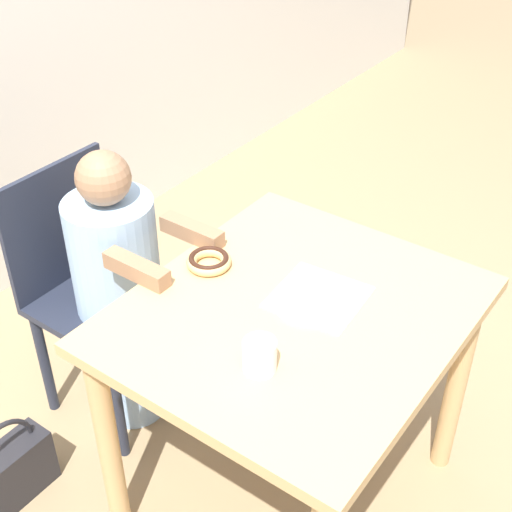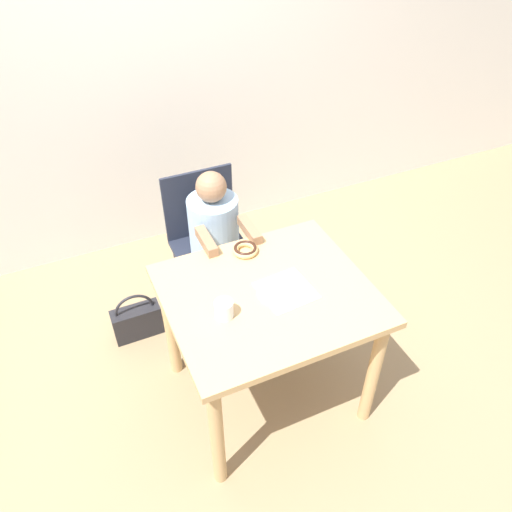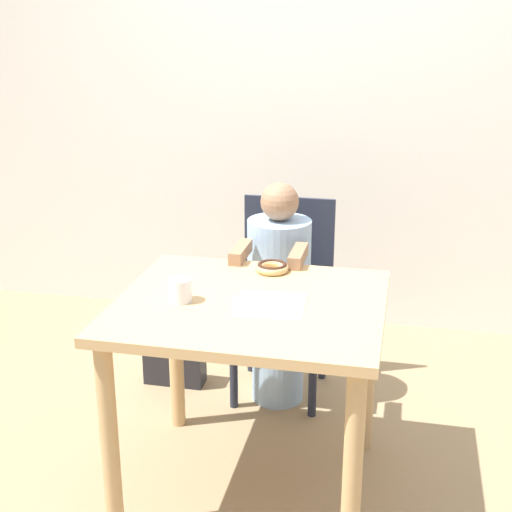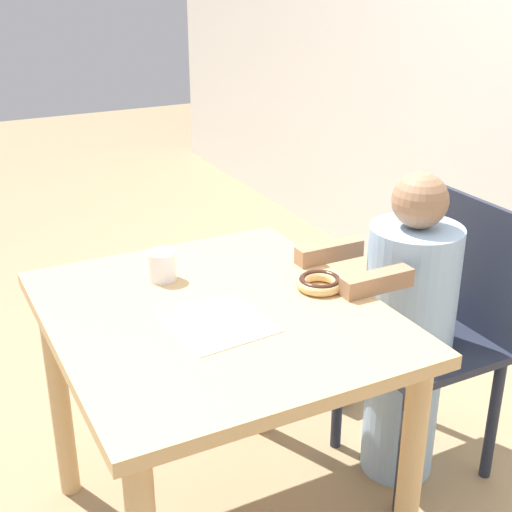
{
  "view_description": "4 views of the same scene",
  "coord_description": "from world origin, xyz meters",
  "px_view_note": "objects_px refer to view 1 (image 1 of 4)",
  "views": [
    {
      "loc": [
        -1.2,
        -0.75,
        1.9
      ],
      "look_at": [
        -0.01,
        0.12,
        0.86
      ],
      "focal_mm": 50.0,
      "sensor_mm": 36.0,
      "label": 1
    },
    {
      "loc": [
        -0.7,
        -1.42,
        2.28
      ],
      "look_at": [
        -0.01,
        0.12,
        0.86
      ],
      "focal_mm": 35.0,
      "sensor_mm": 36.0,
      "label": 2
    },
    {
      "loc": [
        0.5,
        -2.18,
        1.66
      ],
      "look_at": [
        -0.01,
        0.12,
        0.86
      ],
      "focal_mm": 50.0,
      "sensor_mm": 36.0,
      "label": 3
    },
    {
      "loc": [
        1.45,
        -0.63,
        1.56
      ],
      "look_at": [
        -0.01,
        0.12,
        0.86
      ],
      "focal_mm": 50.0,
      "sensor_mm": 36.0,
      "label": 4
    }
  ],
  "objects_px": {
    "cup": "(260,356)",
    "chair": "(95,290)",
    "handbag": "(9,473)",
    "donut": "(209,261)",
    "child_figure": "(121,297)"
  },
  "relations": [
    {
      "from": "cup",
      "to": "chair",
      "type": "bearing_deg",
      "value": 75.53
    },
    {
      "from": "chair",
      "to": "handbag",
      "type": "distance_m",
      "value": 0.62
    },
    {
      "from": "chair",
      "to": "handbag",
      "type": "height_order",
      "value": "chair"
    },
    {
      "from": "chair",
      "to": "donut",
      "type": "relative_size",
      "value": 7.0
    },
    {
      "from": "chair",
      "to": "child_figure",
      "type": "distance_m",
      "value": 0.12
    },
    {
      "from": "handbag",
      "to": "donut",
      "type": "bearing_deg",
      "value": -35.25
    },
    {
      "from": "chair",
      "to": "handbag",
      "type": "relative_size",
      "value": 2.78
    },
    {
      "from": "chair",
      "to": "child_figure",
      "type": "height_order",
      "value": "child_figure"
    },
    {
      "from": "donut",
      "to": "handbag",
      "type": "relative_size",
      "value": 0.4
    },
    {
      "from": "child_figure",
      "to": "handbag",
      "type": "distance_m",
      "value": 0.63
    },
    {
      "from": "donut",
      "to": "handbag",
      "type": "distance_m",
      "value": 0.92
    },
    {
      "from": "child_figure",
      "to": "cup",
      "type": "xyz_separation_m",
      "value": [
        -0.21,
        -0.69,
        0.29
      ]
    },
    {
      "from": "chair",
      "to": "donut",
      "type": "height_order",
      "value": "chair"
    },
    {
      "from": "donut",
      "to": "child_figure",
      "type": "bearing_deg",
      "value": 96.18
    },
    {
      "from": "donut",
      "to": "cup",
      "type": "distance_m",
      "value": 0.43
    }
  ]
}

